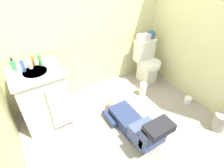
% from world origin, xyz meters
% --- Properties ---
extents(ground_plane, '(3.05, 3.01, 0.04)m').
position_xyz_m(ground_plane, '(0.00, 0.00, -0.02)').
color(ground_plane, gray).
extents(wall_back, '(2.71, 0.08, 2.40)m').
position_xyz_m(wall_back, '(0.00, 1.04, 1.20)').
color(wall_back, beige).
rests_on(wall_back, ground_plane).
extents(wall_right, '(0.08, 2.01, 2.40)m').
position_xyz_m(wall_right, '(1.31, 0.00, 1.20)').
color(wall_right, beige).
rests_on(wall_right, ground_plane).
extents(toilet, '(0.36, 0.46, 0.75)m').
position_xyz_m(toilet, '(0.93, 0.69, 0.37)').
color(toilet, white).
rests_on(toilet, ground_plane).
extents(vanity_cabinet, '(0.60, 0.53, 0.82)m').
position_xyz_m(vanity_cabinet, '(-0.85, 0.64, 0.42)').
color(vanity_cabinet, silver).
rests_on(vanity_cabinet, ground_plane).
extents(faucet, '(0.02, 0.02, 0.10)m').
position_xyz_m(faucet, '(-0.85, 0.79, 0.87)').
color(faucet, silver).
rests_on(faucet, vanity_cabinet).
extents(person_plumber, '(0.39, 1.06, 0.52)m').
position_xyz_m(person_plumber, '(0.04, -0.18, 0.18)').
color(person_plumber, navy).
rests_on(person_plumber, ground_plane).
extents(tissue_box, '(0.22, 0.11, 0.10)m').
position_xyz_m(tissue_box, '(0.88, 0.78, 0.80)').
color(tissue_box, silver).
rests_on(tissue_box, toilet).
extents(toiletry_bag, '(0.12, 0.09, 0.11)m').
position_xyz_m(toiletry_bag, '(1.03, 0.78, 0.81)').
color(toiletry_bag, '#33598C').
rests_on(toiletry_bag, toilet).
extents(soap_dispenser, '(0.06, 0.06, 0.17)m').
position_xyz_m(soap_dispenser, '(-1.04, 0.77, 0.89)').
color(soap_dispenser, '#3C9561').
rests_on(soap_dispenser, vanity_cabinet).
extents(bottle_blue, '(0.04, 0.04, 0.15)m').
position_xyz_m(bottle_blue, '(-0.96, 0.70, 0.89)').
color(bottle_blue, '#3A61B0').
rests_on(bottle_blue, vanity_cabinet).
extents(bottle_white, '(0.05, 0.05, 0.12)m').
position_xyz_m(bottle_white, '(-0.87, 0.73, 0.88)').
color(bottle_white, white).
rests_on(bottle_white, vanity_cabinet).
extents(bottle_amber, '(0.04, 0.04, 0.13)m').
position_xyz_m(bottle_amber, '(-0.83, 0.78, 0.89)').
color(bottle_amber, '#C08634').
rests_on(bottle_amber, vanity_cabinet).
extents(bottle_green, '(0.05, 0.05, 0.14)m').
position_xyz_m(bottle_green, '(-0.75, 0.73, 0.89)').
color(bottle_green, '#509F4D').
rests_on(bottle_green, vanity_cabinet).
extents(trash_can, '(0.18, 0.18, 0.25)m').
position_xyz_m(trash_can, '(1.05, -0.70, 0.12)').
color(trash_can, gray).
rests_on(trash_can, ground_plane).
extents(paper_towel_roll, '(0.11, 0.11, 0.22)m').
position_xyz_m(paper_towel_roll, '(0.63, 0.37, 0.11)').
color(paper_towel_roll, white).
rests_on(paper_towel_roll, ground_plane).
extents(toilet_paper_roll, '(0.11, 0.11, 0.10)m').
position_xyz_m(toilet_paper_roll, '(1.11, -0.15, 0.05)').
color(toilet_paper_roll, white).
rests_on(toilet_paper_roll, ground_plane).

